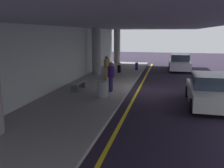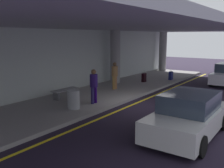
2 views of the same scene
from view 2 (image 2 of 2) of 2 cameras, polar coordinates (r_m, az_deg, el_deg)
The scene contains 14 objects.
ground_plane at distance 12.88m, azimuth 6.83°, elevation -4.85°, with size 60.00×60.00×0.00m, color black.
sidewalk at distance 14.53m, azimuth -4.00°, elevation -2.72°, with size 26.00×4.20×0.15m, color gray.
lane_stripe_yellow at distance 13.13m, azimuth 4.74°, elevation -4.49°, with size 26.00×0.14×0.01m, color yellow.
support_column_left_mid at distance 18.18m, azimuth 0.73°, elevation 6.04°, with size 0.70×0.70×3.65m, color gray.
support_column_center at distance 25.18m, azimuth 11.14°, elevation 7.10°, with size 0.70×0.70×3.65m, color gray.
ceiling_overhang at distance 13.84m, azimuth -2.56°, elevation 12.80°, with size 28.00×13.20×0.30m, color #92929E.
terminal_back_wall at distance 15.73m, azimuth -10.48°, elevation 4.89°, with size 26.00×0.30×3.80m, color #ABB4B2.
car_silver at distance 9.29m, azimuth 16.52°, elevation -6.73°, with size 4.10×1.92×1.50m.
traveler_with_luggage at distance 15.87m, azimuth 0.59°, elevation 2.25°, with size 0.38×0.38×1.68m.
person_waiting_for_ride at distance 12.53m, azimuth -4.05°, elevation -0.00°, with size 0.38×0.38×1.68m.
suitcase_upright_primary at distance 18.70m, azimuth 7.06°, elevation 1.42°, with size 0.36×0.22×0.90m.
suitcase_upright_secondary at distance 19.99m, azimuth 12.85°, elevation 1.82°, with size 0.36×0.22×0.90m.
bench_metal at distance 13.93m, azimuth -10.31°, elevation -1.65°, with size 1.60×0.50×0.48m.
trash_bin_steel at distance 11.82m, azimuth -8.49°, elevation -3.41°, with size 0.56×0.56×0.85m, color gray.
Camera 2 is at (-10.96, -5.84, 3.40)m, focal length 41.41 mm.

